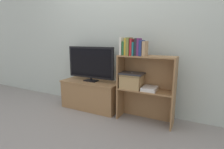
{
  "coord_description": "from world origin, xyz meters",
  "views": [
    {
      "loc": [
        1.16,
        -2.11,
        1.14
      ],
      "look_at": [
        0.0,
        0.14,
        0.62
      ],
      "focal_mm": 28.0,
      "sensor_mm": 36.0,
      "label": 1
    }
  ],
  "objects_px": {
    "book_teal": "(134,49)",
    "storage_basket_left": "(132,80)",
    "book_charcoal": "(137,47)",
    "laptop": "(132,73)",
    "book_navy": "(142,48)",
    "book_olive": "(129,46)",
    "book_mustard": "(127,47)",
    "book_ivory": "(122,46)",
    "book_forest": "(124,48)",
    "book_tan": "(145,49)",
    "book_crimson": "(132,47)",
    "book_plum": "(139,47)",
    "tv": "(91,63)",
    "tv_stand": "(91,94)",
    "magazine_stack": "(150,89)"
  },
  "relations": [
    {
      "from": "book_teal",
      "to": "storage_basket_left",
      "type": "distance_m",
      "value": 0.44
    },
    {
      "from": "storage_basket_left",
      "to": "book_charcoal",
      "type": "bearing_deg",
      "value": -13.71
    },
    {
      "from": "book_charcoal",
      "to": "laptop",
      "type": "relative_size",
      "value": 0.7
    },
    {
      "from": "book_teal",
      "to": "book_navy",
      "type": "height_order",
      "value": "book_navy"
    },
    {
      "from": "book_olive",
      "to": "book_charcoal",
      "type": "distance_m",
      "value": 0.11
    },
    {
      "from": "book_teal",
      "to": "book_mustard",
      "type": "bearing_deg",
      "value": 180.0
    },
    {
      "from": "book_ivory",
      "to": "book_navy",
      "type": "relative_size",
      "value": 1.2
    },
    {
      "from": "book_forest",
      "to": "book_tan",
      "type": "relative_size",
      "value": 0.97
    },
    {
      "from": "book_forest",
      "to": "book_crimson",
      "type": "bearing_deg",
      "value": 0.0
    },
    {
      "from": "book_ivory",
      "to": "book_crimson",
      "type": "relative_size",
      "value": 1.09
    },
    {
      "from": "book_crimson",
      "to": "book_plum",
      "type": "bearing_deg",
      "value": 0.0
    },
    {
      "from": "book_olive",
      "to": "tv",
      "type": "bearing_deg",
      "value": 171.82
    },
    {
      "from": "tv_stand",
      "to": "book_olive",
      "type": "height_order",
      "value": "book_olive"
    },
    {
      "from": "tv_stand",
      "to": "book_teal",
      "type": "distance_m",
      "value": 1.1
    },
    {
      "from": "book_ivory",
      "to": "book_mustard",
      "type": "relative_size",
      "value": 1.05
    },
    {
      "from": "book_charcoal",
      "to": "storage_basket_left",
      "type": "distance_m",
      "value": 0.47
    },
    {
      "from": "book_ivory",
      "to": "magazine_stack",
      "type": "bearing_deg",
      "value": 3.03
    },
    {
      "from": "book_forest",
      "to": "book_navy",
      "type": "height_order",
      "value": "book_navy"
    },
    {
      "from": "book_crimson",
      "to": "laptop",
      "type": "relative_size",
      "value": 0.68
    },
    {
      "from": "book_forest",
      "to": "book_mustard",
      "type": "height_order",
      "value": "book_mustard"
    },
    {
      "from": "book_forest",
      "to": "book_tan",
      "type": "bearing_deg",
      "value": 0.0
    },
    {
      "from": "book_ivory",
      "to": "book_forest",
      "type": "distance_m",
      "value": 0.04
    },
    {
      "from": "book_charcoal",
      "to": "storage_basket_left",
      "type": "xyz_separation_m",
      "value": [
        -0.07,
        0.02,
        -0.47
      ]
    },
    {
      "from": "tv",
      "to": "laptop",
      "type": "relative_size",
      "value": 2.55
    },
    {
      "from": "tv_stand",
      "to": "storage_basket_left",
      "type": "distance_m",
      "value": 0.82
    },
    {
      "from": "book_olive",
      "to": "book_plum",
      "type": "bearing_deg",
      "value": 0.0
    },
    {
      "from": "book_mustard",
      "to": "book_tan",
      "type": "height_order",
      "value": "book_mustard"
    },
    {
      "from": "tv",
      "to": "book_olive",
      "type": "distance_m",
      "value": 0.76
    },
    {
      "from": "tv_stand",
      "to": "book_crimson",
      "type": "bearing_deg",
      "value": -7.84
    },
    {
      "from": "book_navy",
      "to": "storage_basket_left",
      "type": "bearing_deg",
      "value": 173.18
    },
    {
      "from": "book_plum",
      "to": "laptop",
      "type": "height_order",
      "value": "book_plum"
    },
    {
      "from": "tv_stand",
      "to": "book_crimson",
      "type": "height_order",
      "value": "book_crimson"
    },
    {
      "from": "book_forest",
      "to": "book_mustard",
      "type": "bearing_deg",
      "value": 0.0
    },
    {
      "from": "book_ivory",
      "to": "book_tan",
      "type": "relative_size",
      "value": 1.27
    },
    {
      "from": "tv",
      "to": "book_olive",
      "type": "height_order",
      "value": "book_olive"
    },
    {
      "from": "book_forest",
      "to": "laptop",
      "type": "bearing_deg",
      "value": 8.29
    },
    {
      "from": "book_olive",
      "to": "storage_basket_left",
      "type": "distance_m",
      "value": 0.47
    },
    {
      "from": "book_crimson",
      "to": "storage_basket_left",
      "type": "bearing_deg",
      "value": 95.38
    },
    {
      "from": "book_olive",
      "to": "laptop",
      "type": "distance_m",
      "value": 0.37
    },
    {
      "from": "book_ivory",
      "to": "magazine_stack",
      "type": "height_order",
      "value": "book_ivory"
    },
    {
      "from": "tv_stand",
      "to": "book_teal",
      "type": "relative_size",
      "value": 5.53
    },
    {
      "from": "tv_stand",
      "to": "book_forest",
      "type": "height_order",
      "value": "book_forest"
    },
    {
      "from": "tv_stand",
      "to": "book_ivory",
      "type": "bearing_deg",
      "value": -9.67
    },
    {
      "from": "book_forest",
      "to": "magazine_stack",
      "type": "relative_size",
      "value": 0.79
    },
    {
      "from": "storage_basket_left",
      "to": "book_plum",
      "type": "bearing_deg",
      "value": -9.29
    },
    {
      "from": "laptop",
      "to": "tv",
      "type": "bearing_deg",
      "value": 173.5
    },
    {
      "from": "tv_stand",
      "to": "book_plum",
      "type": "relative_size",
      "value": 4.3
    },
    {
      "from": "tv_stand",
      "to": "book_olive",
      "type": "distance_m",
      "value": 1.08
    },
    {
      "from": "book_ivory",
      "to": "book_crimson",
      "type": "xyz_separation_m",
      "value": [
        0.14,
        0.0,
        -0.01
      ]
    },
    {
      "from": "book_forest",
      "to": "laptop",
      "type": "relative_size",
      "value": 0.56
    }
  ]
}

